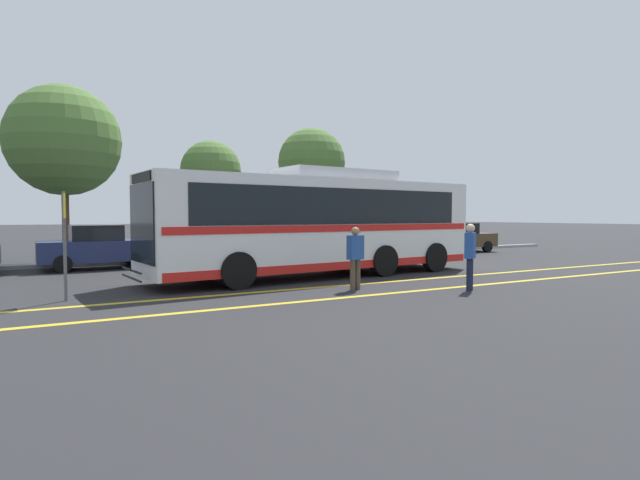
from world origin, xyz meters
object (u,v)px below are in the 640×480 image
Objects in this scene: pedestrian_0 at (470,253)px; tree_1 at (211,171)px; transit_bus at (320,222)px; pedestrian_1 at (355,254)px; tree_2 at (312,162)px; parked_car_1 at (99,247)px; bus_stop_sign at (64,232)px; parked_car_4 at (458,238)px; parked_car_3 at (359,242)px; tree_3 at (64,141)px; parked_car_2 at (242,246)px.

tree_1 is at bearing -114.95° from pedestrian_0.
transit_bus reaches higher than pedestrian_0.
pedestrian_1 is 0.23× the size of tree_2.
parked_car_1 is 1.66× the size of bus_stop_sign.
parked_car_1 is at bearing -87.25° from pedestrian_0.
bus_stop_sign reaches higher than parked_car_4.
parked_car_3 is at bearing 49.05° from pedestrian_1.
parked_car_3 is at bearing -90.17° from parked_car_4.
pedestrian_1 is (-0.65, -3.05, -0.82)m from transit_bus.
tree_1 is 0.78× the size of tree_3.
tree_2 is 13.41m from tree_3.
bus_stop_sign is at bearing -12.28° from parked_car_1.
tree_1 is at bearing -36.16° from bus_stop_sign.
transit_bus is 2.80× the size of parked_car_1.
parked_car_1 is (-6.01, 5.87, -0.96)m from transit_bus.
transit_bus reaches higher than bus_stop_sign.
tree_2 reaches higher than pedestrian_0.
tree_2 reaches higher than bus_stop_sign.
bus_stop_sign is (-9.22, 3.30, 0.58)m from pedestrian_0.
pedestrian_0 is (-9.68, -10.34, 0.22)m from parked_car_4.
transit_bus is 2.06× the size of tree_1.
parked_car_4 is 9.36m from tree_2.
parked_car_3 is at bearing -142.46° from pedestrian_0.
parked_car_2 is 0.61× the size of tree_3.
tree_2 is (4.17, 16.57, 4.08)m from pedestrian_0.
pedestrian_1 is at bearing 162.67° from transit_bus.
pedestrian_0 is 16.50m from tree_3.
tree_3 is at bearing -90.72° from pedestrian_0.
tree_3 is at bearing 33.19° from transit_bus.
pedestrian_1 is 13.99m from tree_3.
tree_2 is at bearing -32.12° from transit_bus.
parked_car_2 is (5.53, 0.07, -0.12)m from parked_car_1.
pedestrian_0 is at bearing -42.58° from parked_car_4.
transit_bus is at bearing -116.78° from tree_2.
transit_bus is at bearing -85.37° from bus_stop_sign.
pedestrian_0 is 0.25× the size of tree_2.
parked_car_3 is 6.26m from parked_car_4.
tree_3 is at bearing -166.09° from tree_2.
tree_3 is at bearing -110.23° from parked_car_2.
pedestrian_1 reaches higher than parked_car_3.
bus_stop_sign is 0.35× the size of tree_3.
parked_car_2 is 2.65× the size of pedestrian_1.
tree_3 is (-18.54, 3.01, 4.18)m from parked_car_4.
parked_car_4 is 20.19m from bus_stop_sign.
pedestrian_0 reaches higher than parked_car_1.
parked_car_2 is at bearing -111.62° from pedestrian_0.
pedestrian_1 is (-0.17, -8.99, 0.26)m from parked_car_2.
parked_car_1 is at bearing -15.86° from bus_stop_sign.
parked_car_4 reaches higher than parked_car_2.
parked_car_3 is 0.79× the size of tree_1.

